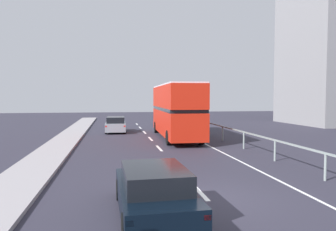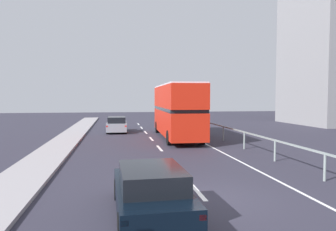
% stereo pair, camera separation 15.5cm
% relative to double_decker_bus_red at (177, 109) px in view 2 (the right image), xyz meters
% --- Properties ---
extents(ground_plane, '(74.78, 120.00, 0.10)m').
position_rel_double_decker_bus_red_xyz_m(ground_plane, '(-2.04, -15.03, -2.29)').
color(ground_plane, '#2B2937').
extents(lane_paint_markings, '(3.53, 46.00, 0.01)m').
position_rel_double_decker_bus_red_xyz_m(lane_paint_markings, '(0.01, -6.48, -2.24)').
color(lane_paint_markings, silver).
rests_on(lane_paint_markings, ground).
extents(bridge_side_railing, '(0.10, 42.00, 1.09)m').
position_rel_double_decker_bus_red_xyz_m(bridge_side_railing, '(3.09, -6.03, -1.35)').
color(bridge_side_railing, gray).
rests_on(bridge_side_railing, ground).
extents(double_decker_bus_red, '(2.78, 10.72, 4.18)m').
position_rel_double_decker_bus_red_xyz_m(double_decker_bus_red, '(0.00, 0.00, 0.00)').
color(double_decker_bus_red, red).
rests_on(double_decker_bus_red, ground).
extents(hatchback_car_near, '(1.97, 4.36, 1.35)m').
position_rel_double_decker_bus_red_xyz_m(hatchback_car_near, '(-3.84, -16.08, -1.59)').
color(hatchback_car_near, black).
rests_on(hatchback_car_near, ground).
extents(sedan_car_ahead, '(1.90, 4.10, 1.43)m').
position_rel_double_decker_bus_red_xyz_m(sedan_car_ahead, '(-4.62, 4.95, -1.56)').
color(sedan_car_ahead, gray).
rests_on(sedan_car_ahead, ground).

